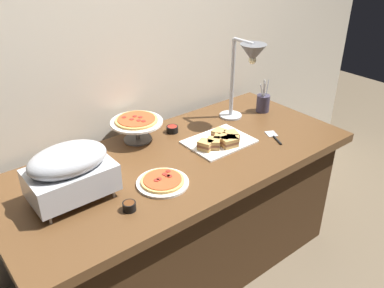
{
  "coord_description": "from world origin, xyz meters",
  "views": [
    {
      "loc": [
        -1.09,
        -1.46,
        1.84
      ],
      "look_at": [
        0.08,
        0.0,
        0.81
      ],
      "focal_mm": 37.83,
      "sensor_mm": 36.0,
      "label": 1
    }
  ],
  "objects_px": {
    "pizza_plate_center": "(137,123)",
    "utensil_holder": "(263,103)",
    "heat_lamp": "(249,61)",
    "sauce_cup_near": "(172,129)",
    "chafing_dish": "(70,170)",
    "sauce_cup_far": "(129,206)",
    "sandwich_platter": "(221,141)",
    "pizza_plate_front": "(163,182)",
    "serving_spatula": "(274,137)"
  },
  "relations": [
    {
      "from": "pizza_plate_center",
      "to": "utensil_holder",
      "type": "distance_m",
      "value": 0.86
    },
    {
      "from": "heat_lamp",
      "to": "sauce_cup_near",
      "type": "height_order",
      "value": "heat_lamp"
    },
    {
      "from": "chafing_dish",
      "to": "sauce_cup_far",
      "type": "distance_m",
      "value": 0.3
    },
    {
      "from": "sandwich_platter",
      "to": "sauce_cup_far",
      "type": "xyz_separation_m",
      "value": [
        -0.7,
        -0.19,
        -0.0
      ]
    },
    {
      "from": "pizza_plate_front",
      "to": "sauce_cup_near",
      "type": "distance_m",
      "value": 0.54
    },
    {
      "from": "chafing_dish",
      "to": "sauce_cup_near",
      "type": "relative_size",
      "value": 5.27
    },
    {
      "from": "chafing_dish",
      "to": "pizza_plate_front",
      "type": "height_order",
      "value": "chafing_dish"
    },
    {
      "from": "sandwich_platter",
      "to": "sauce_cup_far",
      "type": "distance_m",
      "value": 0.72
    },
    {
      "from": "pizza_plate_center",
      "to": "sandwich_platter",
      "type": "distance_m",
      "value": 0.48
    },
    {
      "from": "heat_lamp",
      "to": "sandwich_platter",
      "type": "height_order",
      "value": "heat_lamp"
    },
    {
      "from": "heat_lamp",
      "to": "serving_spatula",
      "type": "bearing_deg",
      "value": -90.48
    },
    {
      "from": "pizza_plate_front",
      "to": "sauce_cup_far",
      "type": "relative_size",
      "value": 4.3
    },
    {
      "from": "heat_lamp",
      "to": "utensil_holder",
      "type": "relative_size",
      "value": 2.23
    },
    {
      "from": "serving_spatula",
      "to": "pizza_plate_front",
      "type": "bearing_deg",
      "value": 179.06
    },
    {
      "from": "pizza_plate_center",
      "to": "sauce_cup_far",
      "type": "bearing_deg",
      "value": -125.07
    },
    {
      "from": "serving_spatula",
      "to": "utensil_holder",
      "type": "bearing_deg",
      "value": 53.25
    },
    {
      "from": "sauce_cup_near",
      "to": "serving_spatula",
      "type": "xyz_separation_m",
      "value": [
        0.42,
        -0.42,
        -0.02
      ]
    },
    {
      "from": "serving_spatula",
      "to": "chafing_dish",
      "type": "bearing_deg",
      "value": 172.09
    },
    {
      "from": "chafing_dish",
      "to": "heat_lamp",
      "type": "relative_size",
      "value": 0.72
    },
    {
      "from": "sauce_cup_far",
      "to": "serving_spatula",
      "type": "distance_m",
      "value": 0.99
    },
    {
      "from": "heat_lamp",
      "to": "pizza_plate_center",
      "type": "relative_size",
      "value": 1.73
    },
    {
      "from": "heat_lamp",
      "to": "pizza_plate_front",
      "type": "distance_m",
      "value": 0.89
    },
    {
      "from": "sauce_cup_near",
      "to": "sandwich_platter",
      "type": "bearing_deg",
      "value": -67.45
    },
    {
      "from": "chafing_dish",
      "to": "utensil_holder",
      "type": "relative_size",
      "value": 1.61
    },
    {
      "from": "heat_lamp",
      "to": "sauce_cup_far",
      "type": "distance_m",
      "value": 1.1
    },
    {
      "from": "sandwich_platter",
      "to": "utensil_holder",
      "type": "xyz_separation_m",
      "value": [
        0.52,
        0.17,
        0.04
      ]
    },
    {
      "from": "sauce_cup_near",
      "to": "utensil_holder",
      "type": "distance_m",
      "value": 0.65
    },
    {
      "from": "sandwich_platter",
      "to": "pizza_plate_center",
      "type": "bearing_deg",
      "value": 134.54
    },
    {
      "from": "pizza_plate_front",
      "to": "utensil_holder",
      "type": "distance_m",
      "value": 1.03
    },
    {
      "from": "pizza_plate_center",
      "to": "chafing_dish",
      "type": "bearing_deg",
      "value": -149.69
    },
    {
      "from": "sauce_cup_far",
      "to": "utensil_holder",
      "type": "height_order",
      "value": "utensil_holder"
    },
    {
      "from": "heat_lamp",
      "to": "pizza_plate_front",
      "type": "bearing_deg",
      "value": -163.49
    },
    {
      "from": "heat_lamp",
      "to": "sauce_cup_far",
      "type": "xyz_separation_m",
      "value": [
        -0.99,
        -0.3,
        -0.37
      ]
    },
    {
      "from": "utensil_holder",
      "to": "chafing_dish",
      "type": "bearing_deg",
      "value": -174.35
    },
    {
      "from": "heat_lamp",
      "to": "utensil_holder",
      "type": "xyz_separation_m",
      "value": [
        0.22,
        0.05,
        -0.33
      ]
    },
    {
      "from": "utensil_holder",
      "to": "sauce_cup_far",
      "type": "bearing_deg",
      "value": -163.67
    },
    {
      "from": "pizza_plate_front",
      "to": "serving_spatula",
      "type": "xyz_separation_m",
      "value": [
        0.77,
        -0.01,
        -0.01
      ]
    },
    {
      "from": "pizza_plate_front",
      "to": "sauce_cup_near",
      "type": "height_order",
      "value": "sauce_cup_near"
    },
    {
      "from": "pizza_plate_center",
      "to": "pizza_plate_front",
      "type": "bearing_deg",
      "value": -107.66
    },
    {
      "from": "heat_lamp",
      "to": "serving_spatula",
      "type": "distance_m",
      "value": 0.45
    },
    {
      "from": "pizza_plate_center",
      "to": "sandwich_platter",
      "type": "relative_size",
      "value": 0.81
    },
    {
      "from": "chafing_dish",
      "to": "utensil_holder",
      "type": "height_order",
      "value": "chafing_dish"
    },
    {
      "from": "sandwich_platter",
      "to": "serving_spatula",
      "type": "height_order",
      "value": "sandwich_platter"
    },
    {
      "from": "utensil_holder",
      "to": "serving_spatula",
      "type": "xyz_separation_m",
      "value": [
        -0.22,
        -0.29,
        -0.06
      ]
    },
    {
      "from": "chafing_dish",
      "to": "pizza_plate_center",
      "type": "distance_m",
      "value": 0.6
    },
    {
      "from": "heat_lamp",
      "to": "sauce_cup_near",
      "type": "distance_m",
      "value": 0.58
    },
    {
      "from": "sauce_cup_near",
      "to": "utensil_holder",
      "type": "bearing_deg",
      "value": -10.95
    },
    {
      "from": "sauce_cup_near",
      "to": "pizza_plate_front",
      "type": "bearing_deg",
      "value": -131.03
    },
    {
      "from": "pizza_plate_front",
      "to": "utensil_holder",
      "type": "height_order",
      "value": "utensil_holder"
    },
    {
      "from": "sandwich_platter",
      "to": "utensil_holder",
      "type": "relative_size",
      "value": 1.59
    }
  ]
}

